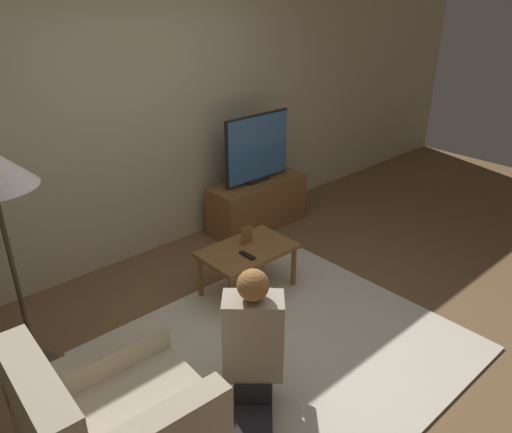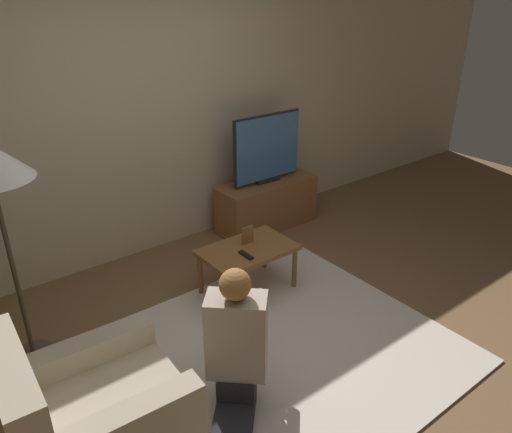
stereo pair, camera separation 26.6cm
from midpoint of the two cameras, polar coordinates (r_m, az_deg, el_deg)
ground_plane at (r=3.58m, az=1.22°, el=-15.29°), size 10.00×10.00×0.00m
wall_back at (r=4.45m, az=-16.27°, el=10.91°), size 10.00×0.06×2.60m
rug at (r=3.58m, az=1.22°, el=-15.20°), size 2.31×2.02×0.02m
tv_stand at (r=5.14m, az=-1.31°, el=1.41°), size 1.04×0.40×0.50m
tv at (r=4.93m, az=-1.40°, el=7.77°), size 0.79×0.08×0.68m
coffee_table at (r=4.00m, az=-2.87°, el=-4.31°), size 0.75×0.47×0.41m
person_kneeling at (r=2.91m, az=-3.02°, el=-14.43°), size 0.69×0.72×0.95m
picture_frame at (r=4.01m, az=-2.97°, el=-2.21°), size 0.11×0.01×0.15m
remote at (r=3.86m, az=-2.99°, el=-4.50°), size 0.04×0.15×0.02m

